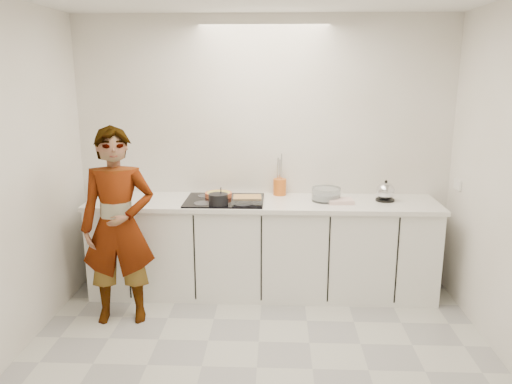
{
  "coord_description": "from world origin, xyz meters",
  "views": [
    {
      "loc": [
        0.13,
        -3.19,
        2.08
      ],
      "look_at": [
        -0.05,
        1.05,
        1.05
      ],
      "focal_mm": 35.0,
      "sensor_mm": 36.0,
      "label": 1
    }
  ],
  "objects_px": {
    "baking_dish": "(247,199)",
    "kettle": "(385,192)",
    "utensil_crock": "(280,187)",
    "saucepan": "(218,199)",
    "tart_dish": "(219,194)",
    "cook": "(118,227)",
    "mixing_bowl": "(326,195)",
    "hob": "(225,200)"
  },
  "relations": [
    {
      "from": "mixing_bowl",
      "to": "cook",
      "type": "bearing_deg",
      "value": -160.88
    },
    {
      "from": "tart_dish",
      "to": "saucepan",
      "type": "bearing_deg",
      "value": -83.62
    },
    {
      "from": "kettle",
      "to": "cook",
      "type": "relative_size",
      "value": 0.14
    },
    {
      "from": "kettle",
      "to": "utensil_crock",
      "type": "bearing_deg",
      "value": 168.9
    },
    {
      "from": "saucepan",
      "to": "mixing_bowl",
      "type": "distance_m",
      "value": 1.0
    },
    {
      "from": "hob",
      "to": "tart_dish",
      "type": "distance_m",
      "value": 0.13
    },
    {
      "from": "hob",
      "to": "utensil_crock",
      "type": "distance_m",
      "value": 0.58
    },
    {
      "from": "saucepan",
      "to": "kettle",
      "type": "bearing_deg",
      "value": 9.08
    },
    {
      "from": "mixing_bowl",
      "to": "utensil_crock",
      "type": "xyz_separation_m",
      "value": [
        -0.43,
        0.21,
        0.02
      ]
    },
    {
      "from": "hob",
      "to": "utensil_crock",
      "type": "height_order",
      "value": "utensil_crock"
    },
    {
      "from": "kettle",
      "to": "cook",
      "type": "height_order",
      "value": "cook"
    },
    {
      "from": "saucepan",
      "to": "utensil_crock",
      "type": "height_order",
      "value": "saucepan"
    },
    {
      "from": "baking_dish",
      "to": "tart_dish",
      "type": "bearing_deg",
      "value": 145.6
    },
    {
      "from": "kettle",
      "to": "utensil_crock",
      "type": "relative_size",
      "value": 1.43
    },
    {
      "from": "mixing_bowl",
      "to": "tart_dish",
      "type": "bearing_deg",
      "value": 176.74
    },
    {
      "from": "tart_dish",
      "to": "mixing_bowl",
      "type": "relative_size",
      "value": 0.91
    },
    {
      "from": "kettle",
      "to": "utensil_crock",
      "type": "height_order",
      "value": "kettle"
    },
    {
      "from": "mixing_bowl",
      "to": "cook",
      "type": "relative_size",
      "value": 0.19
    },
    {
      "from": "tart_dish",
      "to": "utensil_crock",
      "type": "relative_size",
      "value": 1.8
    },
    {
      "from": "tart_dish",
      "to": "kettle",
      "type": "distance_m",
      "value": 1.56
    },
    {
      "from": "saucepan",
      "to": "baking_dish",
      "type": "distance_m",
      "value": 0.27
    },
    {
      "from": "tart_dish",
      "to": "utensil_crock",
      "type": "bearing_deg",
      "value": 14.86
    },
    {
      "from": "mixing_bowl",
      "to": "kettle",
      "type": "xyz_separation_m",
      "value": [
        0.55,
        0.02,
        0.03
      ]
    },
    {
      "from": "cook",
      "to": "kettle",
      "type": "bearing_deg",
      "value": 6.89
    },
    {
      "from": "cook",
      "to": "hob",
      "type": "bearing_deg",
      "value": 25.79
    },
    {
      "from": "tart_dish",
      "to": "utensil_crock",
      "type": "xyz_separation_m",
      "value": [
        0.58,
        0.15,
        0.04
      ]
    },
    {
      "from": "hob",
      "to": "kettle",
      "type": "bearing_deg",
      "value": 2.7
    },
    {
      "from": "hob",
      "to": "kettle",
      "type": "distance_m",
      "value": 1.49
    },
    {
      "from": "mixing_bowl",
      "to": "kettle",
      "type": "height_order",
      "value": "kettle"
    },
    {
      "from": "mixing_bowl",
      "to": "cook",
      "type": "height_order",
      "value": "cook"
    },
    {
      "from": "baking_dish",
      "to": "cook",
      "type": "relative_size",
      "value": 0.18
    },
    {
      "from": "baking_dish",
      "to": "kettle",
      "type": "distance_m",
      "value": 1.28
    },
    {
      "from": "hob",
      "to": "tart_dish",
      "type": "bearing_deg",
      "value": 122.46
    },
    {
      "from": "cook",
      "to": "utensil_crock",
      "type": "bearing_deg",
      "value": 23.22
    },
    {
      "from": "hob",
      "to": "baking_dish",
      "type": "xyz_separation_m",
      "value": [
        0.22,
        -0.09,
        0.04
      ]
    },
    {
      "from": "utensil_crock",
      "to": "hob",
      "type": "bearing_deg",
      "value": -152.88
    },
    {
      "from": "saucepan",
      "to": "cook",
      "type": "bearing_deg",
      "value": -153.81
    },
    {
      "from": "utensil_crock",
      "to": "cook",
      "type": "xyz_separation_m",
      "value": [
        -1.34,
        -0.82,
        -0.16
      ]
    },
    {
      "from": "mixing_bowl",
      "to": "kettle",
      "type": "distance_m",
      "value": 0.55
    },
    {
      "from": "saucepan",
      "to": "utensil_crock",
      "type": "xyz_separation_m",
      "value": [
        0.55,
        0.44,
        0.02
      ]
    },
    {
      "from": "tart_dish",
      "to": "cook",
      "type": "xyz_separation_m",
      "value": [
        -0.76,
        -0.67,
        -0.12
      ]
    },
    {
      "from": "hob",
      "to": "saucepan",
      "type": "distance_m",
      "value": 0.19
    }
  ]
}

